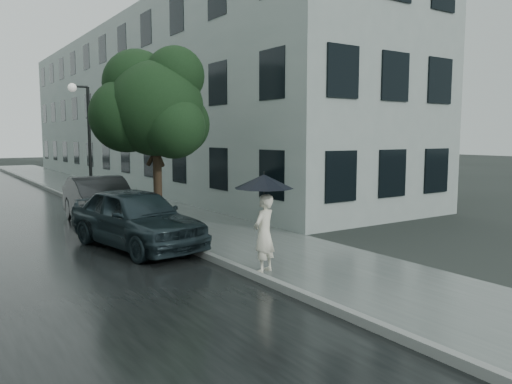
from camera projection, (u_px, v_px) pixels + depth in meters
ground at (280, 255)px, 11.65m from camera, size 120.00×120.00×0.00m
sidewalk at (120, 200)px, 21.69m from camera, size 3.50×60.00×0.01m
kerb_near at (77, 201)px, 20.67m from camera, size 0.15×60.00×0.15m
building_near at (161, 107)px, 30.26m from camera, size 7.02×36.00×9.00m
pedestrian at (264, 233)px, 10.09m from camera, size 0.69×0.59×1.60m
umbrella at (264, 181)px, 9.97m from camera, size 1.38×1.38×1.12m
street_tree at (155, 107)px, 14.29m from camera, size 3.55×3.23×5.32m
lamp_post at (85, 137)px, 18.94m from camera, size 0.85×0.35×4.72m
car_near at (136, 218)px, 12.37m from camera, size 2.51×4.64×1.50m
car_far at (100, 200)px, 15.80m from camera, size 1.81×4.54×1.47m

